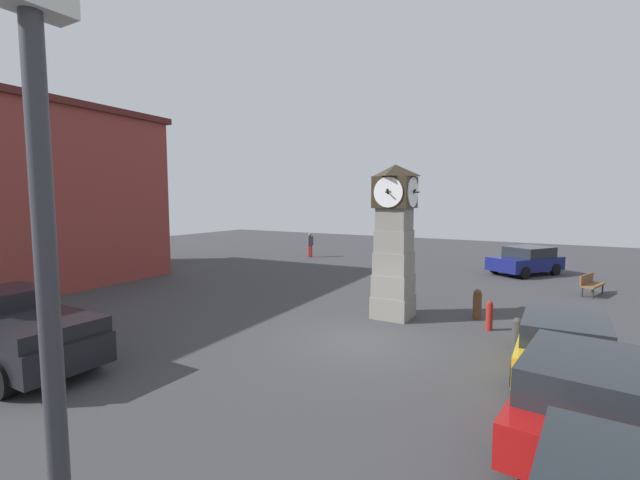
{
  "coord_description": "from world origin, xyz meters",
  "views": [
    {
      "loc": [
        -11.09,
        -5.12,
        4.15
      ],
      "look_at": [
        1.16,
        2.03,
        2.78
      ],
      "focal_mm": 24.0,
      "sensor_mm": 36.0,
      "label": 1
    }
  ],
  "objects_px": {
    "bollard_end_row": "(477,304)",
    "car_near_tower": "(585,397)",
    "pickup_truck": "(15,331)",
    "bollard_near_tower": "(545,347)",
    "car_far_lot": "(526,260)",
    "bollard_far_row": "(489,315)",
    "bollard_mid_row": "(517,334)",
    "pedestrian_near_bench": "(310,243)",
    "street_lamp_far_side": "(50,332)",
    "car_by_building": "(564,343)",
    "clock_tower": "(394,241)",
    "bench": "(591,283)"
  },
  "relations": [
    {
      "from": "street_lamp_far_side",
      "to": "clock_tower",
      "type": "bearing_deg",
      "value": 10.11
    },
    {
      "from": "pedestrian_near_bench",
      "to": "car_near_tower",
      "type": "bearing_deg",
      "value": -137.18
    },
    {
      "from": "clock_tower",
      "to": "car_by_building",
      "type": "xyz_separation_m",
      "value": [
        -2.65,
        -5.24,
        -1.92
      ]
    },
    {
      "from": "bench",
      "to": "bollard_end_row",
      "type": "bearing_deg",
      "value": 150.66
    },
    {
      "from": "car_near_tower",
      "to": "pickup_truck",
      "type": "bearing_deg",
      "value": 105.09
    },
    {
      "from": "car_by_building",
      "to": "pedestrian_near_bench",
      "type": "distance_m",
      "value": 21.51
    },
    {
      "from": "bollard_end_row",
      "to": "street_lamp_far_side",
      "type": "xyz_separation_m",
      "value": [
        -13.76,
        0.37,
        2.74
      ]
    },
    {
      "from": "bollard_end_row",
      "to": "car_far_lot",
      "type": "distance_m",
      "value": 10.6
    },
    {
      "from": "car_by_building",
      "to": "pedestrian_near_bench",
      "type": "xyz_separation_m",
      "value": [
        14.46,
        15.93,
        0.23
      ]
    },
    {
      "from": "bollard_far_row",
      "to": "pickup_truck",
      "type": "height_order",
      "value": "pickup_truck"
    },
    {
      "from": "bollard_far_row",
      "to": "bollard_end_row",
      "type": "relative_size",
      "value": 0.91
    },
    {
      "from": "bollard_end_row",
      "to": "car_near_tower",
      "type": "distance_m",
      "value": 7.62
    },
    {
      "from": "car_near_tower",
      "to": "pickup_truck",
      "type": "height_order",
      "value": "pickup_truck"
    },
    {
      "from": "bollard_near_tower",
      "to": "bollard_far_row",
      "type": "relative_size",
      "value": 1.11
    },
    {
      "from": "bollard_near_tower",
      "to": "pickup_truck",
      "type": "distance_m",
      "value": 12.99
    },
    {
      "from": "bollard_far_row",
      "to": "bollard_end_row",
      "type": "bearing_deg",
      "value": 26.41
    },
    {
      "from": "bollard_near_tower",
      "to": "car_far_lot",
      "type": "bearing_deg",
      "value": 6.36
    },
    {
      "from": "bollard_near_tower",
      "to": "bollard_mid_row",
      "type": "relative_size",
      "value": 1.16
    },
    {
      "from": "bollard_end_row",
      "to": "car_far_lot",
      "type": "bearing_deg",
      "value": -3.59
    },
    {
      "from": "bollard_end_row",
      "to": "car_near_tower",
      "type": "height_order",
      "value": "car_near_tower"
    },
    {
      "from": "car_by_building",
      "to": "pedestrian_near_bench",
      "type": "bearing_deg",
      "value": 47.77
    },
    {
      "from": "car_near_tower",
      "to": "car_far_lot",
      "type": "relative_size",
      "value": 1.04
    },
    {
      "from": "bollard_far_row",
      "to": "bollard_mid_row",
      "type": "bearing_deg",
      "value": -147.7
    },
    {
      "from": "bollard_mid_row",
      "to": "pedestrian_near_bench",
      "type": "xyz_separation_m",
      "value": [
        13.2,
        14.8,
        0.53
      ]
    },
    {
      "from": "bollard_near_tower",
      "to": "pedestrian_near_bench",
      "type": "distance_m",
      "value": 21.08
    },
    {
      "from": "pedestrian_near_bench",
      "to": "street_lamp_far_side",
      "type": "distance_m",
      "value": 27.62
    },
    {
      "from": "bollard_near_tower",
      "to": "car_far_lot",
      "type": "relative_size",
      "value": 0.24
    },
    {
      "from": "car_by_building",
      "to": "bench",
      "type": "distance_m",
      "value": 10.25
    },
    {
      "from": "bollard_near_tower",
      "to": "car_by_building",
      "type": "height_order",
      "value": "car_by_building"
    },
    {
      "from": "bollard_far_row",
      "to": "pedestrian_near_bench",
      "type": "relative_size",
      "value": 0.55
    },
    {
      "from": "bollard_near_tower",
      "to": "car_far_lot",
      "type": "distance_m",
      "value": 14.35
    },
    {
      "from": "car_by_building",
      "to": "street_lamp_far_side",
      "type": "bearing_deg",
      "value": 163.01
    },
    {
      "from": "pickup_truck",
      "to": "car_by_building",
      "type": "bearing_deg",
      "value": -61.45
    },
    {
      "from": "pickup_truck",
      "to": "bollard_mid_row",
      "type": "bearing_deg",
      "value": -54.15
    },
    {
      "from": "pedestrian_near_bench",
      "to": "car_by_building",
      "type": "bearing_deg",
      "value": -132.23
    },
    {
      "from": "clock_tower",
      "to": "bollard_end_row",
      "type": "relative_size",
      "value": 5.1
    },
    {
      "from": "bollard_near_tower",
      "to": "bollard_far_row",
      "type": "height_order",
      "value": "bollard_near_tower"
    },
    {
      "from": "pickup_truck",
      "to": "pedestrian_near_bench",
      "type": "xyz_separation_m",
      "value": [
        20.77,
        4.32,
        0.06
      ]
    },
    {
      "from": "bench",
      "to": "pedestrian_near_bench",
      "type": "xyz_separation_m",
      "value": [
        4.25,
        16.82,
        0.47
      ]
    },
    {
      "from": "pedestrian_near_bench",
      "to": "street_lamp_far_side",
      "type": "bearing_deg",
      "value": -152.01
    },
    {
      "from": "bollard_near_tower",
      "to": "bollard_far_row",
      "type": "bearing_deg",
      "value": 33.57
    },
    {
      "from": "car_far_lot",
      "to": "pickup_truck",
      "type": "height_order",
      "value": "pickup_truck"
    },
    {
      "from": "bollard_end_row",
      "to": "pickup_truck",
      "type": "xyz_separation_m",
      "value": [
        -10.22,
        8.96,
        0.4
      ]
    },
    {
      "from": "car_far_lot",
      "to": "bench",
      "type": "xyz_separation_m",
      "value": [
        -4.28,
        -2.88,
        -0.25
      ]
    },
    {
      "from": "bollard_near_tower",
      "to": "bollard_mid_row",
      "type": "height_order",
      "value": "bollard_near_tower"
    },
    {
      "from": "car_near_tower",
      "to": "clock_tower",
      "type": "bearing_deg",
      "value": 44.15
    },
    {
      "from": "pedestrian_near_bench",
      "to": "street_lamp_far_side",
      "type": "height_order",
      "value": "street_lamp_far_side"
    },
    {
      "from": "clock_tower",
      "to": "car_near_tower",
      "type": "distance_m",
      "value": 8.22
    },
    {
      "from": "pedestrian_near_bench",
      "to": "bollard_end_row",
      "type": "bearing_deg",
      "value": -128.46
    },
    {
      "from": "pickup_truck",
      "to": "car_far_lot",
      "type": "bearing_deg",
      "value": -24.84
    }
  ]
}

